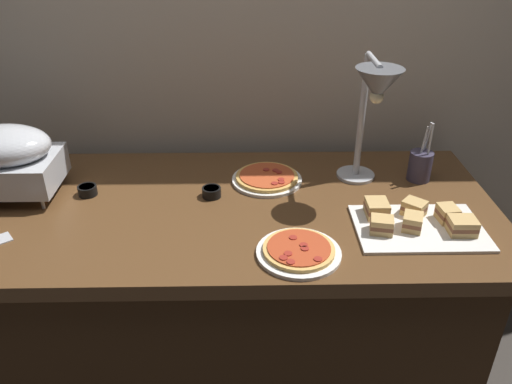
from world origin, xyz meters
The scene contains 11 objects.
ground_plane centered at (0.00, 0.00, 0.00)m, with size 8.00×8.00×0.00m, color #38332D.
back_wall centered at (0.00, 0.50, 1.20)m, with size 4.40×0.04×2.40m, color #B7A893.
buffet_table centered at (0.00, 0.00, 0.39)m, with size 1.90×0.84×0.76m.
chafing_dish centered at (-0.71, 0.09, 0.90)m, with size 0.33×0.25×0.25m.
heat_lamp centered at (0.51, 0.06, 1.12)m, with size 0.15×0.31×0.47m.
pizza_plate_front centered at (0.18, 0.17, 0.77)m, with size 0.26×0.26×0.03m.
pizza_plate_center centered at (0.25, -0.28, 0.77)m, with size 0.25×0.25×0.03m.
sandwich_platter centered at (0.64, -0.15, 0.78)m, with size 0.40×0.27×0.06m.
sauce_cup_near centered at (-0.02, 0.06, 0.78)m, with size 0.07×0.07×0.03m.
sauce_cup_far centered at (-0.46, 0.08, 0.78)m, with size 0.07×0.07×0.03m.
utensil_holder centered at (0.74, 0.17, 0.82)m, with size 0.08×0.08×0.23m.
Camera 1 is at (0.11, -1.48, 1.65)m, focal length 35.75 mm.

